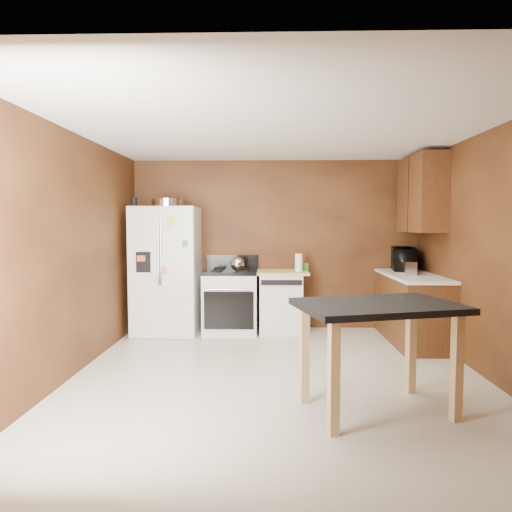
{
  "coord_description": "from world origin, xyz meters",
  "views": [
    {
      "loc": [
        -0.1,
        -4.56,
        1.56
      ],
      "look_at": [
        -0.25,
        0.85,
        1.18
      ],
      "focal_mm": 32.0,
      "sensor_mm": 36.0,
      "label": 1
    }
  ],
  "objects_px": {
    "gas_range": "(231,300)",
    "paper_towel": "(299,263)",
    "refrigerator": "(167,270)",
    "kettle": "(238,264)",
    "dishwasher": "(281,301)",
    "roasting_pan": "(167,203)",
    "microwave": "(403,260)",
    "green_canister": "(305,267)",
    "toaster": "(410,268)",
    "pen_cup": "(134,202)",
    "island": "(377,319)"
  },
  "relations": [
    {
      "from": "gas_range",
      "to": "paper_towel",
      "type": "bearing_deg",
      "value": -3.2
    },
    {
      "from": "refrigerator",
      "to": "kettle",
      "type": "bearing_deg",
      "value": -2.68
    },
    {
      "from": "gas_range",
      "to": "dishwasher",
      "type": "xyz_separation_m",
      "value": [
        0.72,
        0.02,
        -0.01
      ]
    },
    {
      "from": "paper_towel",
      "to": "gas_range",
      "type": "height_order",
      "value": "paper_towel"
    },
    {
      "from": "kettle",
      "to": "refrigerator",
      "type": "relative_size",
      "value": 0.11
    },
    {
      "from": "roasting_pan",
      "to": "microwave",
      "type": "bearing_deg",
      "value": 2.19
    },
    {
      "from": "green_canister",
      "to": "toaster",
      "type": "bearing_deg",
      "value": -25.11
    },
    {
      "from": "roasting_pan",
      "to": "dishwasher",
      "type": "height_order",
      "value": "roasting_pan"
    },
    {
      "from": "pen_cup",
      "to": "paper_towel",
      "type": "height_order",
      "value": "pen_cup"
    },
    {
      "from": "paper_towel",
      "to": "toaster",
      "type": "height_order",
      "value": "paper_towel"
    },
    {
      "from": "microwave",
      "to": "green_canister",
      "type": "bearing_deg",
      "value": 96.23
    },
    {
      "from": "pen_cup",
      "to": "refrigerator",
      "type": "bearing_deg",
      "value": 18.44
    },
    {
      "from": "paper_towel",
      "to": "refrigerator",
      "type": "distance_m",
      "value": 1.89
    },
    {
      "from": "refrigerator",
      "to": "island",
      "type": "xyz_separation_m",
      "value": [
        2.35,
        -2.69,
        -0.13
      ]
    },
    {
      "from": "roasting_pan",
      "to": "gas_range",
      "type": "xyz_separation_m",
      "value": [
        0.88,
        0.1,
        -1.39
      ]
    },
    {
      "from": "green_canister",
      "to": "dishwasher",
      "type": "relative_size",
      "value": 0.11
    },
    {
      "from": "green_canister",
      "to": "microwave",
      "type": "height_order",
      "value": "microwave"
    },
    {
      "from": "paper_towel",
      "to": "microwave",
      "type": "xyz_separation_m",
      "value": [
        1.49,
        0.09,
        0.04
      ]
    },
    {
      "from": "toaster",
      "to": "microwave",
      "type": "distance_m",
      "value": 0.55
    },
    {
      "from": "dishwasher",
      "to": "toaster",
      "type": "bearing_deg",
      "value": -17.62
    },
    {
      "from": "island",
      "to": "roasting_pan",
      "type": "bearing_deg",
      "value": 131.05
    },
    {
      "from": "green_canister",
      "to": "island",
      "type": "height_order",
      "value": "green_canister"
    },
    {
      "from": "microwave",
      "to": "gas_range",
      "type": "xyz_separation_m",
      "value": [
        -2.46,
        -0.03,
        -0.59
      ]
    },
    {
      "from": "kettle",
      "to": "paper_towel",
      "type": "height_order",
      "value": "paper_towel"
    },
    {
      "from": "kettle",
      "to": "toaster",
      "type": "distance_m",
      "value": 2.32
    },
    {
      "from": "pen_cup",
      "to": "toaster",
      "type": "distance_m",
      "value": 3.83
    },
    {
      "from": "kettle",
      "to": "gas_range",
      "type": "xyz_separation_m",
      "value": [
        -0.11,
        0.11,
        -0.54
      ]
    },
    {
      "from": "gas_range",
      "to": "kettle",
      "type": "bearing_deg",
      "value": -45.17
    },
    {
      "from": "paper_towel",
      "to": "pen_cup",
      "type": "bearing_deg",
      "value": -176.44
    },
    {
      "from": "island",
      "to": "paper_towel",
      "type": "bearing_deg",
      "value": 99.84
    },
    {
      "from": "green_canister",
      "to": "microwave",
      "type": "relative_size",
      "value": 0.19
    },
    {
      "from": "dishwasher",
      "to": "paper_towel",
      "type": "bearing_deg",
      "value": -17.36
    },
    {
      "from": "green_canister",
      "to": "refrigerator",
      "type": "relative_size",
      "value": 0.06
    },
    {
      "from": "roasting_pan",
      "to": "dishwasher",
      "type": "distance_m",
      "value": 2.13
    },
    {
      "from": "dishwasher",
      "to": "gas_range",
      "type": "bearing_deg",
      "value": -178.06
    },
    {
      "from": "microwave",
      "to": "refrigerator",
      "type": "distance_m",
      "value": 3.38
    },
    {
      "from": "dishwasher",
      "to": "roasting_pan",
      "type": "bearing_deg",
      "value": -175.69
    },
    {
      "from": "green_canister",
      "to": "gas_range",
      "type": "distance_m",
      "value": 1.18
    },
    {
      "from": "green_canister",
      "to": "gas_range",
      "type": "height_order",
      "value": "gas_range"
    },
    {
      "from": "roasting_pan",
      "to": "kettle",
      "type": "height_order",
      "value": "roasting_pan"
    },
    {
      "from": "roasting_pan",
      "to": "refrigerator",
      "type": "bearing_deg",
      "value": 134.23
    },
    {
      "from": "roasting_pan",
      "to": "toaster",
      "type": "height_order",
      "value": "roasting_pan"
    },
    {
      "from": "pen_cup",
      "to": "microwave",
      "type": "height_order",
      "value": "pen_cup"
    },
    {
      "from": "toaster",
      "to": "refrigerator",
      "type": "xyz_separation_m",
      "value": [
        -3.3,
        0.45,
        -0.09
      ]
    },
    {
      "from": "pen_cup",
      "to": "toaster",
      "type": "bearing_deg",
      "value": -4.77
    },
    {
      "from": "roasting_pan",
      "to": "dishwasher",
      "type": "xyz_separation_m",
      "value": [
        1.6,
        0.12,
        -1.4
      ]
    },
    {
      "from": "paper_towel",
      "to": "island",
      "type": "xyz_separation_m",
      "value": [
        0.47,
        -2.7,
        -0.24
      ]
    },
    {
      "from": "green_canister",
      "to": "pen_cup",
      "type": "bearing_deg",
      "value": -172.73
    },
    {
      "from": "roasting_pan",
      "to": "island",
      "type": "bearing_deg",
      "value": -48.95
    },
    {
      "from": "toaster",
      "to": "island",
      "type": "height_order",
      "value": "toaster"
    }
  ]
}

